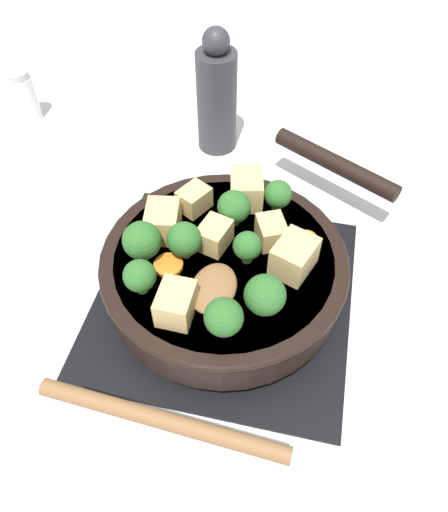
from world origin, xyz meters
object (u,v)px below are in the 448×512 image
at_px(skillet_pan, 226,267).
at_px(salt_shaker, 25,96).
at_px(pepper_mill, 217,97).
at_px(wooden_spoon, 186,356).

relative_size(skillet_pan, salt_shaker, 4.61).
xyz_separation_m(skillet_pan, pepper_mill, (0.08, -0.29, 0.03)).
bearing_deg(wooden_spoon, skillet_pan, -93.84).
bearing_deg(pepper_mill, salt_shaker, -0.45).
relative_size(skillet_pan, wooden_spoon, 1.75).
bearing_deg(salt_shaker, pepper_mill, 179.55).
bearing_deg(skillet_pan, salt_shaker, -35.87).
distance_m(pepper_mill, salt_shaker, 0.33).
xyz_separation_m(skillet_pan, wooden_spoon, (0.01, 0.14, 0.03)).
distance_m(wooden_spoon, salt_shaker, 0.59).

